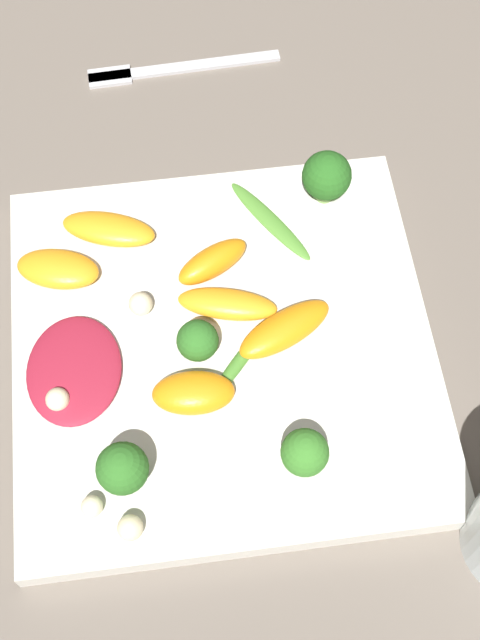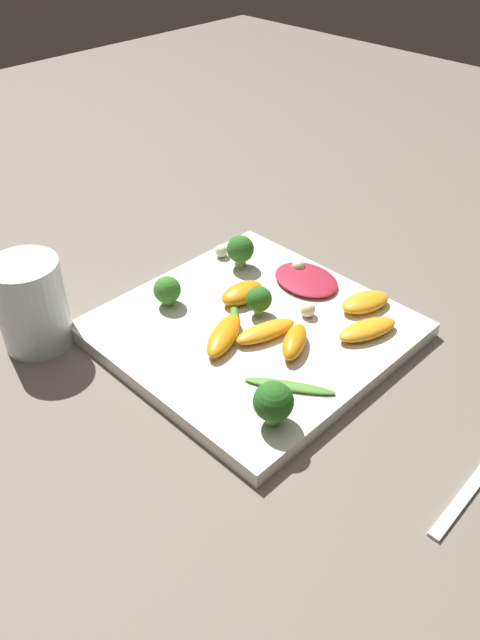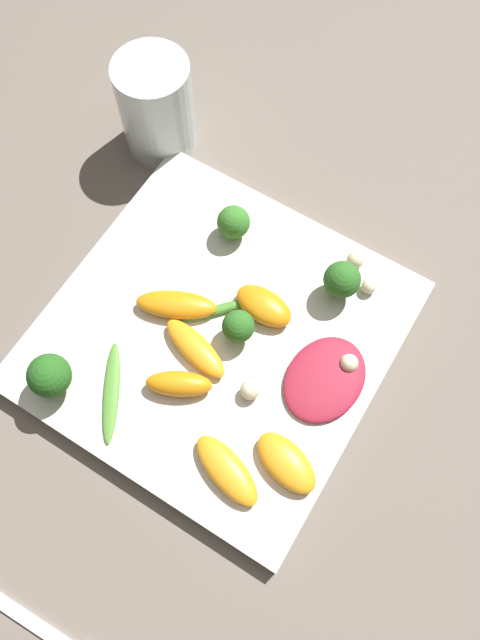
{
  "view_description": "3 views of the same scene",
  "coord_description": "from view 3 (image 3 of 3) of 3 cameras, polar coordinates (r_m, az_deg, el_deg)",
  "views": [
    {
      "loc": [
        0.03,
        0.3,
        0.6
      ],
      "look_at": [
        -0.01,
        -0.01,
        0.03
      ],
      "focal_mm": 50.0,
      "sensor_mm": 36.0,
      "label": 1
    },
    {
      "loc": [
        -0.41,
        -0.39,
        0.46
      ],
      "look_at": [
        -0.02,
        0.0,
        0.03
      ],
      "focal_mm": 35.0,
      "sensor_mm": 36.0,
      "label": 2
    },
    {
      "loc": [
        0.13,
        -0.17,
        0.57
      ],
      "look_at": [
        0.01,
        0.02,
        0.03
      ],
      "focal_mm": 35.0,
      "sensor_mm": 36.0,
      "label": 3
    }
  ],
  "objects": [
    {
      "name": "ground_plane",
      "position": [
        0.61,
        -2.03,
        -1.71
      ],
      "size": [
        2.4,
        2.4,
        0.0
      ],
      "primitive_type": "plane",
      "color": "#6B6056"
    },
    {
      "name": "plate",
      "position": [
        0.6,
        -2.06,
        -1.4
      ],
      "size": [
        0.31,
        0.31,
        0.02
      ],
      "color": "silver",
      "rests_on": "ground_plane"
    },
    {
      "name": "drinking_glass",
      "position": [
        0.69,
        -7.67,
        18.81
      ],
      "size": [
        0.08,
        0.08,
        0.11
      ],
      "color": "silver",
      "rests_on": "ground_plane"
    },
    {
      "name": "fork",
      "position": [
        0.59,
        -17.13,
        -25.69
      ],
      "size": [
        0.18,
        0.02,
        0.01
      ],
      "color": "silver",
      "rests_on": "ground_plane"
    },
    {
      "name": "radicchio_leaf_0",
      "position": [
        0.57,
        7.76,
        -5.35
      ],
      "size": [
        0.08,
        0.09,
        0.01
      ],
      "color": "maroon",
      "rests_on": "plate"
    },
    {
      "name": "orange_segment_0",
      "position": [
        0.55,
        4.26,
        -12.88
      ],
      "size": [
        0.07,
        0.05,
        0.02
      ],
      "color": "orange",
      "rests_on": "plate"
    },
    {
      "name": "orange_segment_1",
      "position": [
        0.56,
        -5.64,
        -5.81
      ],
      "size": [
        0.06,
        0.05,
        0.02
      ],
      "color": "orange",
      "rests_on": "plate"
    },
    {
      "name": "orange_segment_2",
      "position": [
        0.59,
        -5.85,
        1.39
      ],
      "size": [
        0.08,
        0.06,
        0.02
      ],
      "color": "orange",
      "rests_on": "plate"
    },
    {
      "name": "orange_segment_3",
      "position": [
        0.55,
        -1.22,
        -13.58
      ],
      "size": [
        0.08,
        0.05,
        0.02
      ],
      "color": "orange",
      "rests_on": "plate"
    },
    {
      "name": "orange_segment_4",
      "position": [
        0.58,
        -4.12,
        -2.59
      ],
      "size": [
        0.08,
        0.04,
        0.02
      ],
      "color": "orange",
      "rests_on": "plate"
    },
    {
      "name": "orange_segment_5",
      "position": [
        0.59,
        2.19,
        1.31
      ],
      "size": [
        0.06,
        0.04,
        0.02
      ],
      "color": "orange",
      "rests_on": "plate"
    },
    {
      "name": "broccoli_floret_0",
      "position": [
        0.59,
        9.3,
        3.61
      ],
      "size": [
        0.04,
        0.04,
        0.04
      ],
      "color": "#7A9E51",
      "rests_on": "plate"
    },
    {
      "name": "broccoli_floret_1",
      "position": [
        0.62,
        -0.6,
        8.92
      ],
      "size": [
        0.03,
        0.03,
        0.04
      ],
      "color": "#84AD5B",
      "rests_on": "plate"
    },
    {
      "name": "broccoli_floret_2",
      "position": [
        0.57,
        -0.15,
        -0.6
      ],
      "size": [
        0.03,
        0.03,
        0.04
      ],
      "color": "#7A9E51",
      "rests_on": "plate"
    },
    {
      "name": "broccoli_floret_3",
      "position": [
        0.57,
        -17.01,
        -4.91
      ],
      "size": [
        0.04,
        0.04,
        0.05
      ],
      "color": "#84AD5B",
      "rests_on": "plate"
    },
    {
      "name": "arugula_sprig_0",
      "position": [
        0.59,
        -1.92,
        0.97
      ],
      "size": [
        0.06,
        0.06,
        0.01
      ],
      "color": "#47842D",
      "rests_on": "plate"
    },
    {
      "name": "arugula_sprig_1",
      "position": [
        0.58,
        -11.68,
        -6.47
      ],
      "size": [
        0.06,
        0.09,
        0.01
      ],
      "color": "#518E33",
      "rests_on": "plate"
    },
    {
      "name": "macadamia_nut_0",
      "position": [
        0.62,
        10.51,
        5.43
      ],
      "size": [
        0.02,
        0.02,
        0.02
      ],
      "color": "beige",
      "rests_on": "plate"
    },
    {
      "name": "macadamia_nut_1",
      "position": [
        0.58,
        9.92,
        -3.91
      ],
      "size": [
        0.02,
        0.02,
        0.02
      ],
      "color": "beige",
      "rests_on": "plate"
    },
    {
      "name": "macadamia_nut_2",
      "position": [
        0.61,
        11.72,
        3.03
      ],
      "size": [
        0.01,
        0.01,
        0.01
      ],
      "color": "beige",
      "rests_on": "plate"
    },
    {
      "name": "macadamia_nut_3",
      "position": [
        0.56,
        0.92,
        -6.43
      ],
      "size": [
        0.02,
        0.02,
        0.02
      ],
      "color": "beige",
      "rests_on": "plate"
    }
  ]
}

